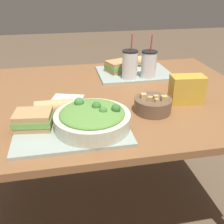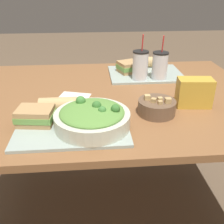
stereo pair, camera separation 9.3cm
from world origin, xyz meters
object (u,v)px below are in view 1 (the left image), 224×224
Objects in this scene: baguette_near at (55,107)px; drink_cup_dark at (130,66)px; drink_cup_red at (149,65)px; napkin_folded at (67,98)px; salad_bowl at (92,118)px; sandwich_far at (119,66)px; soup_bowl at (153,105)px; chip_bag at (187,89)px; baguette_far at (139,61)px; sandwich_near at (33,120)px.

baguette_near is 0.64× the size of drink_cup_dark.
napkin_folded is (-0.46, -0.19, -0.08)m from drink_cup_red.
salad_bowl is 0.68m from sandwich_far.
soup_bowl is 0.20m from chip_bag.
drink_cup_red reaches higher than chip_bag.
drink_cup_dark reaches higher than salad_bowl.
drink_cup_dark reaches higher than drink_cup_red.
sandwich_far is at bearing 128.25° from baguette_far.
sandwich_near is 0.12m from baguette_near.
soup_bowl is at bearing 14.57° from sandwich_near.
drink_cup_red is at bearing 22.41° from napkin_folded.
soup_bowl is at bearing 20.91° from salad_bowl.
salad_bowl is 0.82m from baguette_far.
drink_cup_dark is at bearing 90.05° from soup_bowl.
baguette_near is at bearing 56.55° from sandwich_near.
sandwich_far is 1.46× the size of baguette_far.
drink_cup_red is (0.11, 0.40, 0.05)m from soup_bowl.
drink_cup_red is (0.60, 0.46, 0.04)m from sandwich_near.
drink_cup_red reaches higher than baguette_near.
baguette_far is 0.70× the size of napkin_folded.
sandwich_far is 0.69× the size of drink_cup_dark.
drink_cup_red is at bearing 107.97° from chip_bag.
napkin_folded is (-0.36, -0.19, -0.08)m from drink_cup_dark.
baguette_far is at bearing 62.19° from drink_cup_dark.
napkin_folded is (0.13, 0.27, -0.04)m from sandwich_near.
baguette_far is 0.23m from drink_cup_red.
salad_bowl is 0.33m from napkin_folded.
soup_bowl is at bearing -89.95° from drink_cup_dark.
baguette_far is 0.74× the size of chip_bag.
sandwich_near is at bearing -116.54° from napkin_folded.
drink_cup_dark is (0.27, 0.50, 0.03)m from salad_bowl.
sandwich_near is 0.97× the size of baguette_near.
sandwich_far reaches higher than napkin_folded.
salad_bowl is 0.49m from chip_bag.
baguette_far is (0.12, 0.62, 0.01)m from soup_bowl.
chip_bag is (0.18, 0.06, 0.03)m from soup_bowl.
drink_cup_dark reaches higher than baguette_near.
baguette_near is at bearing -171.18° from chip_bag.
drink_cup_red is (0.38, 0.50, 0.03)m from salad_bowl.
drink_cup_dark is at bearing 180.00° from drink_cup_red.
soup_bowl is 0.94× the size of napkin_folded.
chip_bag is (0.18, -0.33, -0.02)m from drink_cup_dark.
sandwich_near is 0.89× the size of sandwich_far.
napkin_folded is at bearing 138.36° from baguette_far.
sandwich_near is 0.68m from chip_bag.
baguette_far is at bearing 102.30° from chip_bag.
drink_cup_red is at bearing -174.96° from baguette_far.
soup_bowl is at bearing -94.22° from baguette_near.
drink_cup_dark is 1.56× the size of chip_bag.
sandwich_near is 0.62× the size of drink_cup_dark.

